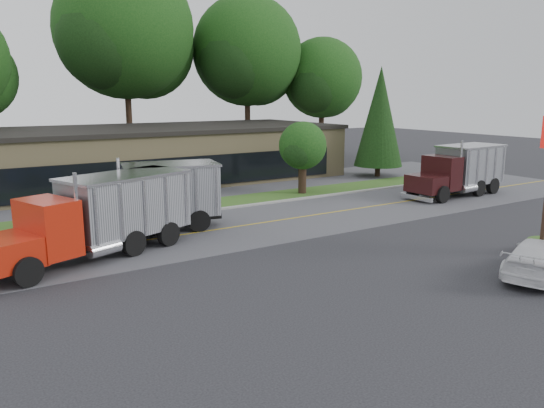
{
  "coord_description": "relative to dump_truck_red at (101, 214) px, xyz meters",
  "views": [
    {
      "loc": [
        -11.42,
        -14.66,
        6.78
      ],
      "look_at": [
        1.53,
        5.66,
        1.8
      ],
      "focal_mm": 35.0,
      "sensor_mm": 36.0,
      "label": 1
    }
  ],
  "objects": [
    {
      "name": "tree_far_c",
      "position": [
        9.95,
        26.43,
        10.11
      ],
      "size": [
        13.09,
        12.32,
        18.67
      ],
      "color": "#382619",
      "rests_on": "ground"
    },
    {
      "name": "road",
      "position": [
        5.75,
        1.27,
        -1.81
      ],
      "size": [
        60.0,
        8.0,
        0.02
      ],
      "primitive_type": "cube",
      "color": "slate",
      "rests_on": "ground"
    },
    {
      "name": "grass_verge",
      "position": [
        5.75,
        7.27,
        -1.81
      ],
      "size": [
        60.0,
        3.4,
        0.03
      ],
      "primitive_type": "cube",
      "color": "#356422",
      "rests_on": "ground"
    },
    {
      "name": "tree_verge",
      "position": [
        15.8,
        7.31,
        1.37
      ],
      "size": [
        3.51,
        3.3,
        5.01
      ],
      "color": "#382619",
      "rests_on": "ground"
    },
    {
      "name": "far_parking",
      "position": [
        5.75,
        12.27,
        -1.81
      ],
      "size": [
        60.0,
        7.0,
        0.02
      ],
      "primitive_type": "cube",
      "color": "slate",
      "rests_on": "ground"
    },
    {
      "name": "evergreen_right",
      "position": [
        25.75,
        10.27,
        3.19
      ],
      "size": [
        4.0,
        4.0,
        9.1
      ],
      "color": "#382619",
      "rests_on": "ground"
    },
    {
      "name": "strip_mall",
      "position": [
        7.75,
        18.27,
        0.19
      ],
      "size": [
        32.0,
        12.0,
        4.0
      ],
      "primitive_type": "cube",
      "color": "tan",
      "rests_on": "ground"
    },
    {
      "name": "center_line",
      "position": [
        5.75,
        1.27,
        -1.81
      ],
      "size": [
        60.0,
        0.12,
        0.01
      ],
      "primitive_type": "cube",
      "color": "gold",
      "rests_on": "ground"
    },
    {
      "name": "dump_truck_blue",
      "position": [
        3.19,
        3.04,
        -0.01
      ],
      "size": [
        8.32,
        4.23,
        3.36
      ],
      "rotation": [
        0.0,
        0.0,
        2.92
      ],
      "color": "black",
      "rests_on": "ground"
    },
    {
      "name": "dump_truck_red",
      "position": [
        0.0,
        0.0,
        0.0
      ],
      "size": [
        9.59,
        5.52,
        3.36
      ],
      "rotation": [
        0.0,
        0.0,
        3.49
      ],
      "color": "black",
      "rests_on": "ground"
    },
    {
      "name": "dump_truck_maroon",
      "position": [
        24.53,
        1.0,
        -0.01
      ],
      "size": [
        8.05,
        3.07,
        3.36
      ],
      "rotation": [
        0.0,
        0.0,
        3.2
      ],
      "color": "black",
      "rests_on": "ground"
    },
    {
      "name": "curb",
      "position": [
        5.75,
        5.47,
        -1.81
      ],
      "size": [
        60.0,
        0.3,
        0.12
      ],
      "primitive_type": "cube",
      "color": "#9E9E99",
      "rests_on": "ground"
    },
    {
      "name": "ground",
      "position": [
        5.75,
        -7.73,
        -1.81
      ],
      "size": [
        140.0,
        140.0,
        0.0
      ],
      "primitive_type": "plane",
      "color": "#37373D",
      "rests_on": "ground"
    },
    {
      "name": "tree_far_d",
      "position": [
        21.92,
        25.41,
        8.75
      ],
      "size": [
        11.6,
        10.91,
        16.54
      ],
      "color": "#382619",
      "rests_on": "ground"
    },
    {
      "name": "rally_car",
      "position": [
        13.25,
        -11.65,
        -1.1
      ],
      "size": [
        5.28,
        3.48,
        1.42
      ],
      "primitive_type": "imported",
      "rotation": [
        0.0,
        0.0,
        1.9
      ],
      "color": "white",
      "rests_on": "ground"
    },
    {
      "name": "tree_far_e",
      "position": [
        29.88,
        23.38,
        6.31
      ],
      "size": [
        8.92,
        8.4,
        12.73
      ],
      "color": "#382619",
      "rests_on": "ground"
    }
  ]
}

